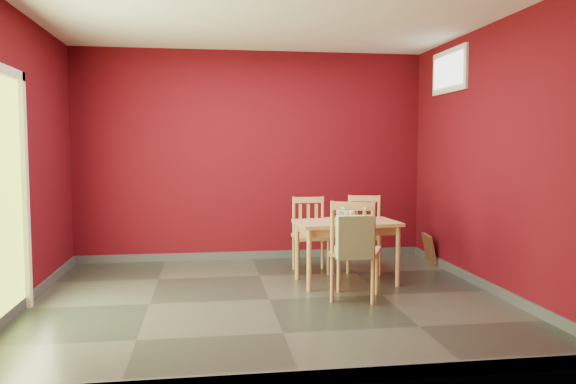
{
  "coord_description": "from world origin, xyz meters",
  "views": [
    {
      "loc": [
        -0.58,
        -5.28,
        1.46
      ],
      "look_at": [
        0.25,
        0.45,
        1.0
      ],
      "focal_mm": 35.0,
      "sensor_mm": 36.0,
      "label": 1
    }
  ],
  "objects": [
    {
      "name": "ground",
      "position": [
        0.0,
        0.0,
        0.0
      ],
      "size": [
        4.5,
        4.5,
        0.0
      ],
      "primitive_type": "plane",
      "color": "#2D342D",
      "rests_on": "ground"
    },
    {
      "name": "room_shell",
      "position": [
        0.0,
        0.0,
        0.05
      ],
      "size": [
        4.5,
        4.5,
        4.5
      ],
      "color": "#510811",
      "rests_on": "ground"
    },
    {
      "name": "doorway",
      "position": [
        -2.23,
        -0.4,
        1.12
      ],
      "size": [
        0.06,
        1.01,
        2.13
      ],
      "color": "#B7D838",
      "rests_on": "ground"
    },
    {
      "name": "window",
      "position": [
        2.23,
        1.0,
        2.35
      ],
      "size": [
        0.05,
        0.9,
        0.5
      ],
      "color": "white",
      "rests_on": "room_shell"
    },
    {
      "name": "outlet_plate",
      "position": [
        1.6,
        1.99,
        0.3
      ],
      "size": [
        0.08,
        0.02,
        0.12
      ],
      "primitive_type": "cube",
      "color": "silver",
      "rests_on": "room_shell"
    },
    {
      "name": "dining_table",
      "position": [
        0.9,
        0.54,
        0.59
      ],
      "size": [
        1.12,
        0.7,
        0.67
      ],
      "color": "tan",
      "rests_on": "ground"
    },
    {
      "name": "table_runner",
      "position": [
        0.9,
        0.43,
        0.62
      ],
      "size": [
        0.36,
        0.67,
        0.33
      ],
      "color": "#B3752E",
      "rests_on": "dining_table"
    },
    {
      "name": "chair_far_left",
      "position": [
        0.62,
        1.16,
        0.45
      ],
      "size": [
        0.41,
        0.41,
        0.87
      ],
      "color": "tan",
      "rests_on": "ground"
    },
    {
      "name": "chair_far_right",
      "position": [
        1.26,
        1.12,
        0.45
      ],
      "size": [
        0.51,
        0.51,
        0.89
      ],
      "color": "tan",
      "rests_on": "ground"
    },
    {
      "name": "chair_near",
      "position": [
        0.81,
        -0.12,
        0.49
      ],
      "size": [
        0.59,
        0.59,
        0.96
      ],
      "color": "tan",
      "rests_on": "ground"
    },
    {
      "name": "tote_bag",
      "position": [
        0.76,
        -0.34,
        0.64
      ],
      "size": [
        0.34,
        0.2,
        0.47
      ],
      "color": "#8EB171",
      "rests_on": "chair_near"
    },
    {
      "name": "cat",
      "position": [
        0.92,
        0.63,
        0.78
      ],
      "size": [
        0.27,
        0.47,
        0.23
      ],
      "primitive_type": null,
      "rotation": [
        0.0,
        0.0,
        0.07
      ],
      "color": "slate",
      "rests_on": "table_runner"
    },
    {
      "name": "picture_frame",
      "position": [
        2.19,
        1.39,
        0.18
      ],
      "size": [
        0.17,
        0.38,
        0.37
      ],
      "color": "brown",
      "rests_on": "ground"
    }
  ]
}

